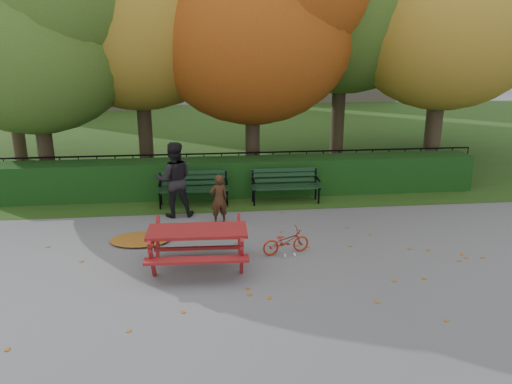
{
  "coord_description": "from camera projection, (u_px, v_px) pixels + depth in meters",
  "views": [
    {
      "loc": [
        -1.05,
        -8.77,
        4.11
      ],
      "look_at": [
        0.07,
        1.39,
        1.0
      ],
      "focal_mm": 35.0,
      "sensor_mm": 36.0,
      "label": 1
    }
  ],
  "objects": [
    {
      "name": "iron_fence",
      "position": [
        239.0,
        168.0,
        14.53
      ],
      "size": [
        14.0,
        0.04,
        1.02
      ],
      "color": "black",
      "rests_on": "ground"
    },
    {
      "name": "grass_strip",
      "position": [
        224.0,
        133.0,
        22.95
      ],
      "size": [
        90.0,
        90.0,
        0.0
      ],
      "primitive_type": "plane",
      "color": "#1F3E13",
      "rests_on": "ground"
    },
    {
      "name": "tree_g",
      "position": [
        455.0,
        4.0,
        18.24
      ],
      "size": [
        6.3,
        6.0,
        8.55
      ],
      "color": "#32251A",
      "rests_on": "ground"
    },
    {
      "name": "building_right",
      "position": [
        326.0,
        13.0,
        35.36
      ],
      "size": [
        9.0,
        6.0,
        12.0
      ],
      "primitive_type": "cube",
      "color": "gray",
      "rests_on": "ground"
    },
    {
      "name": "leaf_pile",
      "position": [
        141.0,
        239.0,
        10.64
      ],
      "size": [
        1.46,
        1.17,
        0.09
      ],
      "primitive_type": "ellipsoid",
      "rotation": [
        0.0,
        0.0,
        0.23
      ],
      "color": "brown",
      "rests_on": "ground"
    },
    {
      "name": "ground",
      "position": [
        260.0,
        262.0,
        9.65
      ],
      "size": [
        90.0,
        90.0,
        0.0
      ],
      "primitive_type": "plane",
      "color": "slate",
      "rests_on": "ground"
    },
    {
      "name": "tree_c",
      "position": [
        265.0,
        14.0,
        13.99
      ],
      "size": [
        6.3,
        6.0,
        8.0
      ],
      "color": "#32251A",
      "rests_on": "ground"
    },
    {
      "name": "bench_right",
      "position": [
        285.0,
        183.0,
        13.13
      ],
      "size": [
        1.8,
        0.57,
        0.88
      ],
      "color": "black",
      "rests_on": "ground"
    },
    {
      "name": "tree_a",
      "position": [
        40.0,
        24.0,
        13.08
      ],
      "size": [
        5.88,
        5.6,
        7.48
      ],
      "color": "#32251A",
      "rests_on": "ground"
    },
    {
      "name": "bench_left",
      "position": [
        193.0,
        186.0,
        12.88
      ],
      "size": [
        1.8,
        0.57,
        0.88
      ],
      "color": "black",
      "rests_on": "ground"
    },
    {
      "name": "adult",
      "position": [
        174.0,
        180.0,
        11.95
      ],
      "size": [
        0.95,
        0.77,
        1.83
      ],
      "primitive_type": "imported",
      "rotation": [
        0.0,
        0.0,
        3.23
      ],
      "color": "black",
      "rests_on": "ground"
    },
    {
      "name": "hedge",
      "position": [
        241.0,
        177.0,
        13.78
      ],
      "size": [
        13.0,
        0.9,
        1.0
      ],
      "primitive_type": "cube",
      "color": "black",
      "rests_on": "ground"
    },
    {
      "name": "tree_e",
      "position": [
        462.0,
        5.0,
        14.34
      ],
      "size": [
        6.09,
        5.8,
        8.16
      ],
      "color": "#32251A",
      "rests_on": "ground"
    },
    {
      "name": "bicycle",
      "position": [
        286.0,
        241.0,
        9.98
      ],
      "size": [
        1.03,
        0.56,
        0.52
      ],
      "primitive_type": "imported",
      "rotation": [
        0.0,
        0.0,
        1.8
      ],
      "color": "#99210E",
      "rests_on": "ground"
    },
    {
      "name": "leaf_scatter",
      "position": [
        258.0,
        256.0,
        9.93
      ],
      "size": [
        9.0,
        5.7,
        0.01
      ],
      "primitive_type": null,
      "color": "brown",
      "rests_on": "ground"
    },
    {
      "name": "picnic_table",
      "position": [
        198.0,
        238.0,
        9.22
      ],
      "size": [
        1.88,
        1.53,
        0.89
      ],
      "rotation": [
        0.0,
        0.0,
        -0.03
      ],
      "color": "maroon",
      "rests_on": "ground"
    },
    {
      "name": "child",
      "position": [
        219.0,
        199.0,
        11.55
      ],
      "size": [
        0.49,
        0.38,
        1.17
      ],
      "primitive_type": "imported",
      "rotation": [
        0.0,
        0.0,
        3.41
      ],
      "color": "#381E12",
      "rests_on": "ground"
    }
  ]
}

